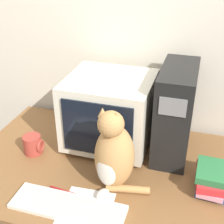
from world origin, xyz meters
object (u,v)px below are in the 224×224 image
Objects in this scene: computer_tower at (175,112)px; pen at (63,190)px; cat at (114,155)px; keyboard at (68,207)px; crt_monitor at (110,111)px; book_stack at (213,179)px; mug at (33,145)px.

computer_tower is 0.66m from pen.
cat is (-0.22, -0.35, -0.06)m from computer_tower.
computer_tower is 0.42m from cat.
keyboard is at bearing -54.32° from pen.
computer_tower reaches higher than crt_monitor.
book_stack is 0.68m from pen.
computer_tower is at bearing 4.56° from crt_monitor.
pen is (-0.21, -0.11, -0.17)m from cat.
computer_tower is 1.16× the size of cat.
crt_monitor is 3.31× the size of pen.
crt_monitor is at bearing 122.97° from cat.
keyboard is at bearing -123.50° from computer_tower.
crt_monitor is 0.89× the size of keyboard.
crt_monitor is 0.35m from cat.
mug is (-0.27, 0.22, 0.05)m from pen.
cat is 3.07× the size of pen.
keyboard reaches higher than pen.
cat is at bearing -166.19° from book_stack.
cat is at bearing -13.66° from mug.
crt_monitor is 0.61m from book_stack.
pen is (-0.43, -0.46, -0.23)m from computer_tower.
pen is (-0.64, -0.21, -0.05)m from book_stack.
computer_tower reaches higher than book_stack.
cat is 1.87× the size of book_stack.
cat is (0.14, 0.19, 0.16)m from keyboard.
mug is (-0.36, -0.21, -0.15)m from crt_monitor.
book_stack reaches higher than pen.
pen is at bearing -39.36° from mug.
computer_tower is at bearing 56.50° from keyboard.
cat reaches higher than pen.
crt_monitor is 0.55m from keyboard.
book_stack is 1.64× the size of pen.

